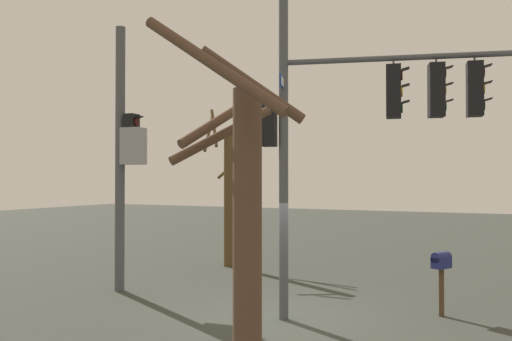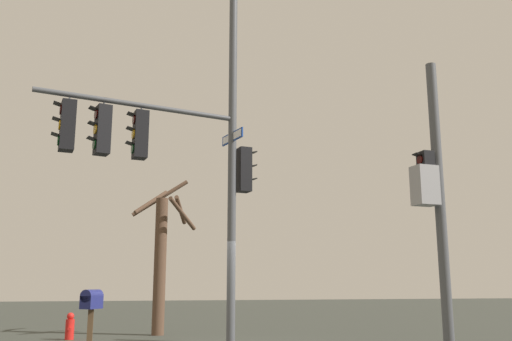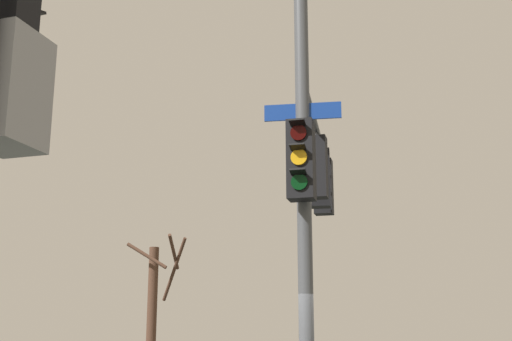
# 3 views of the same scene
# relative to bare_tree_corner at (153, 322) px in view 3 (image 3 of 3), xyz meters

# --- Properties ---
(main_signal_pole_assembly) EXTENTS (3.46, 5.45, 9.52)m
(main_signal_pole_assembly) POSITION_rel_bare_tree_corner_xyz_m (-6.25, 5.43, 2.73)
(main_signal_pole_assembly) COLOR #4C4F54
(main_signal_pole_assembly) RESTS_ON ground
(bare_tree_corner) EXTENTS (1.32, 1.58, 4.57)m
(bare_tree_corner) POSITION_rel_bare_tree_corner_xyz_m (0.00, 0.00, 0.00)
(bare_tree_corner) COLOR brown
(bare_tree_corner) RESTS_ON ground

